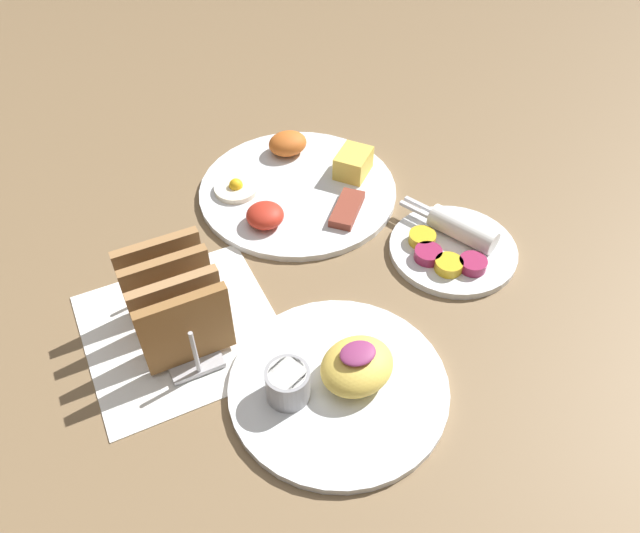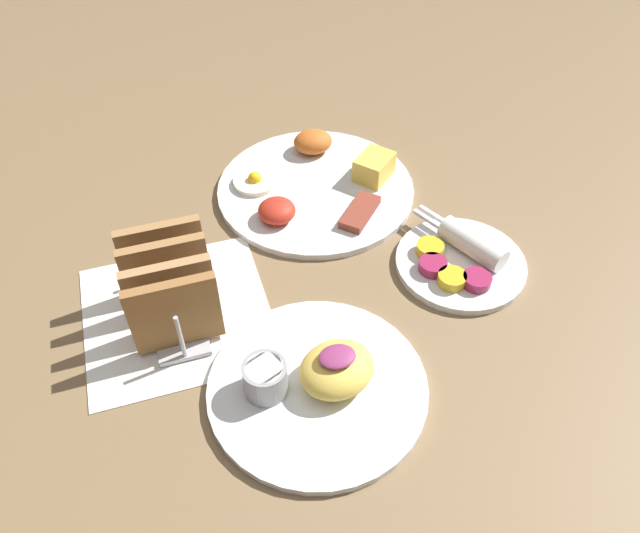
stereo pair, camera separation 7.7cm
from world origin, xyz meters
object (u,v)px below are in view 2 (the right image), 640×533
(plate_condiments, at_px, (461,260))
(plate_breakfast, at_px, (316,185))
(plate_foreground, at_px, (317,381))
(toast_rack, at_px, (170,286))

(plate_condiments, bearing_deg, plate_breakfast, 122.54)
(plate_breakfast, xyz_separation_m, plate_foreground, (-0.10, -0.33, 0.00))
(plate_condiments, height_order, plate_foreground, plate_foreground)
(plate_condiments, xyz_separation_m, toast_rack, (-0.36, 0.03, 0.04))
(plate_foreground, bearing_deg, plate_breakfast, 72.72)
(plate_foreground, height_order, toast_rack, toast_rack)
(plate_condiments, relative_size, plate_foreground, 0.77)
(plate_condiments, relative_size, toast_rack, 1.25)
(plate_breakfast, xyz_separation_m, toast_rack, (-0.23, -0.18, 0.04))
(plate_breakfast, distance_m, plate_foreground, 0.35)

